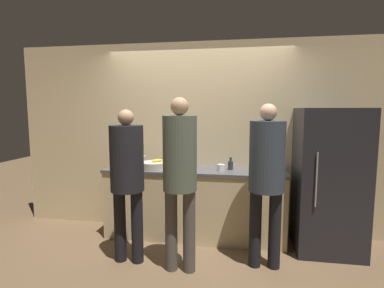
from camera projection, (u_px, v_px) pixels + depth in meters
The scene contains 12 objects.
ground_plane at pixel (190, 247), 3.69m from camera, with size 14.00×14.00×0.00m, color brown.
wall_back at pixel (198, 138), 4.16m from camera, with size 5.20×0.06×2.60m.
counter at pixel (195, 203), 3.97m from camera, with size 2.35×0.61×0.92m.
refrigerator at pixel (328, 180), 3.57m from camera, with size 0.75×0.74×1.71m.
person_left at pixel (127, 172), 3.25m from camera, with size 0.36×0.36×1.70m.
person_center at pixel (180, 169), 3.05m from camera, with size 0.35×0.35×1.82m.
person_right at pixel (267, 170), 3.13m from camera, with size 0.37×0.37×1.75m.
fruit_bowl at pixel (154, 165), 3.91m from camera, with size 0.34×0.34×0.13m.
utensil_crock at pixel (142, 160), 4.11m from camera, with size 0.10×0.10×0.30m.
bottle_dark at pixel (231, 165), 3.86m from camera, with size 0.07×0.07×0.16m.
cup_blue at pixel (115, 164), 4.00m from camera, with size 0.09×0.09×0.10m.
cup_white at pixel (221, 168), 3.78m from camera, with size 0.09×0.09×0.08m.
Camera 1 is at (0.61, -3.47, 1.70)m, focal length 28.00 mm.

